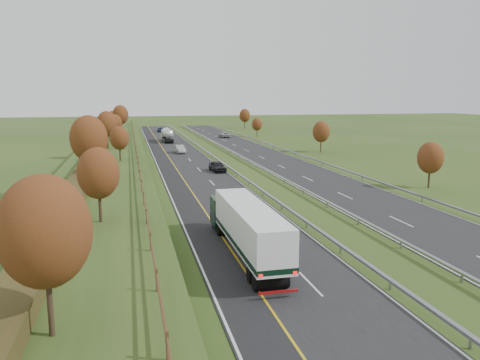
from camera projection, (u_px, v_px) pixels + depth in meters
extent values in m
plane|color=#2E4619|center=(229.00, 162.00, 84.82)|extent=(400.00, 400.00, 0.00)
cube|color=black|center=(182.00, 159.00, 87.78)|extent=(10.50, 200.00, 0.04)
cube|color=black|center=(266.00, 157.00, 91.54)|extent=(10.50, 200.00, 0.04)
cube|color=black|center=(162.00, 160.00, 86.93)|extent=(3.00, 200.00, 0.04)
cube|color=silver|center=(155.00, 160.00, 86.63)|extent=(0.15, 200.00, 0.01)
cube|color=gold|center=(170.00, 160.00, 87.27)|extent=(0.15, 200.00, 0.01)
cube|color=silver|center=(209.00, 158.00, 88.93)|extent=(0.15, 200.00, 0.01)
cube|color=silver|center=(241.00, 157.00, 90.39)|extent=(0.15, 200.00, 0.01)
cube|color=silver|center=(291.00, 156.00, 92.69)|extent=(0.15, 200.00, 0.01)
cube|color=silver|center=(310.00, 283.00, 29.66)|extent=(0.15, 4.00, 0.01)
cube|color=silver|center=(259.00, 231.00, 41.15)|extent=(0.15, 4.00, 0.01)
cube|color=silver|center=(401.00, 221.00, 44.34)|extent=(0.15, 4.00, 0.01)
cube|color=silver|center=(230.00, 201.00, 52.64)|extent=(0.15, 4.00, 0.01)
cube|color=silver|center=(345.00, 195.00, 55.83)|extent=(0.15, 4.00, 0.01)
cube|color=silver|center=(212.00, 183.00, 64.13)|extent=(0.15, 4.00, 0.01)
cube|color=silver|center=(308.00, 178.00, 67.32)|extent=(0.15, 4.00, 0.01)
cube|color=silver|center=(199.00, 169.00, 75.62)|extent=(0.15, 4.00, 0.01)
cube|color=silver|center=(281.00, 166.00, 78.80)|extent=(0.15, 4.00, 0.01)
cube|color=silver|center=(190.00, 160.00, 87.11)|extent=(0.15, 4.00, 0.01)
cube|color=silver|center=(262.00, 157.00, 90.29)|extent=(0.15, 4.00, 0.01)
cube|color=silver|center=(182.00, 152.00, 98.59)|extent=(0.15, 4.00, 0.01)
cube|color=silver|center=(247.00, 150.00, 101.78)|extent=(0.15, 4.00, 0.01)
cube|color=silver|center=(177.00, 146.00, 110.08)|extent=(0.15, 4.00, 0.01)
cube|color=silver|center=(234.00, 145.00, 113.27)|extent=(0.15, 4.00, 0.01)
cube|color=silver|center=(172.00, 142.00, 121.57)|extent=(0.15, 4.00, 0.01)
cube|color=silver|center=(225.00, 140.00, 124.76)|extent=(0.15, 4.00, 0.01)
cube|color=silver|center=(168.00, 138.00, 133.06)|extent=(0.15, 4.00, 0.01)
cube|color=silver|center=(216.00, 137.00, 136.25)|extent=(0.15, 4.00, 0.01)
cube|color=silver|center=(165.00, 134.00, 144.55)|extent=(0.15, 4.00, 0.01)
cube|color=silver|center=(209.00, 133.00, 147.74)|extent=(0.15, 4.00, 0.01)
cube|color=silver|center=(162.00, 131.00, 156.04)|extent=(0.15, 4.00, 0.01)
cube|color=silver|center=(203.00, 131.00, 159.23)|extent=(0.15, 4.00, 0.01)
cube|color=silver|center=(160.00, 129.00, 167.53)|extent=(0.15, 4.00, 0.01)
cube|color=silver|center=(198.00, 128.00, 170.72)|extent=(0.15, 4.00, 0.01)
cube|color=silver|center=(158.00, 127.00, 179.02)|extent=(0.15, 4.00, 0.01)
cube|color=silver|center=(194.00, 126.00, 182.20)|extent=(0.15, 4.00, 0.01)
cube|color=#2E4619|center=(110.00, 156.00, 84.65)|extent=(12.00, 200.00, 2.00)
cube|color=#363616|center=(98.00, 148.00, 83.92)|extent=(2.20, 180.00, 1.10)
cube|color=#422B19|center=(135.00, 147.00, 85.40)|extent=(0.08, 184.00, 0.10)
cube|color=#422B19|center=(135.00, 145.00, 85.33)|extent=(0.08, 184.00, 0.10)
cube|color=#422B19|center=(167.00, 346.00, 17.41)|extent=(0.12, 0.12, 1.20)
cube|color=#422B19|center=(157.00, 280.00, 23.64)|extent=(0.12, 0.12, 1.20)
cube|color=#422B19|center=(151.00, 242.00, 29.86)|extent=(0.12, 0.12, 1.20)
cube|color=#422B19|center=(147.00, 216.00, 36.08)|extent=(0.12, 0.12, 1.20)
cube|color=#422B19|center=(144.00, 199.00, 42.31)|extent=(0.12, 0.12, 1.20)
cube|color=#422B19|center=(142.00, 186.00, 48.53)|extent=(0.12, 0.12, 1.20)
cube|color=#422B19|center=(140.00, 175.00, 54.75)|extent=(0.12, 0.12, 1.20)
cube|color=#422B19|center=(139.00, 167.00, 60.98)|extent=(0.12, 0.12, 1.20)
cube|color=#422B19|center=(138.00, 161.00, 67.20)|extent=(0.12, 0.12, 1.20)
cube|color=#422B19|center=(137.00, 155.00, 73.42)|extent=(0.12, 0.12, 1.20)
cube|color=#422B19|center=(136.00, 150.00, 79.65)|extent=(0.12, 0.12, 1.20)
cube|color=#422B19|center=(135.00, 147.00, 85.87)|extent=(0.12, 0.12, 1.20)
cube|color=#422B19|center=(135.00, 143.00, 92.09)|extent=(0.12, 0.12, 1.20)
cube|color=#422B19|center=(134.00, 140.00, 98.31)|extent=(0.12, 0.12, 1.20)
cube|color=#422B19|center=(134.00, 137.00, 104.54)|extent=(0.12, 0.12, 1.20)
cube|color=#422B19|center=(134.00, 135.00, 110.76)|extent=(0.12, 0.12, 1.20)
cube|color=#422B19|center=(133.00, 133.00, 116.98)|extent=(0.12, 0.12, 1.20)
cube|color=#422B19|center=(133.00, 131.00, 123.21)|extent=(0.12, 0.12, 1.20)
cube|color=#422B19|center=(133.00, 129.00, 129.43)|extent=(0.12, 0.12, 1.20)
cube|color=#422B19|center=(132.00, 128.00, 135.65)|extent=(0.12, 0.12, 1.20)
cube|color=#422B19|center=(132.00, 127.00, 141.88)|extent=(0.12, 0.12, 1.20)
cube|color=#422B19|center=(132.00, 125.00, 148.10)|extent=(0.12, 0.12, 1.20)
cube|color=#422B19|center=(132.00, 124.00, 154.32)|extent=(0.12, 0.12, 1.20)
cube|color=#422B19|center=(132.00, 123.00, 160.55)|extent=(0.12, 0.12, 1.20)
cube|color=#422B19|center=(131.00, 122.00, 166.77)|extent=(0.12, 0.12, 1.20)
cube|color=#422B19|center=(131.00, 121.00, 172.99)|extent=(0.12, 0.12, 1.20)
cube|color=gray|center=(212.00, 155.00, 88.97)|extent=(0.32, 200.00, 0.18)
cube|color=gray|center=(470.00, 344.00, 22.02)|extent=(0.10, 0.14, 0.56)
cube|color=gray|center=(390.00, 286.00, 28.72)|extent=(0.10, 0.14, 0.56)
cube|color=gray|center=(341.00, 250.00, 35.42)|extent=(0.10, 0.14, 0.56)
cube|color=gray|center=(307.00, 225.00, 42.12)|extent=(0.10, 0.14, 0.56)
cube|color=gray|center=(282.00, 208.00, 48.82)|extent=(0.10, 0.14, 0.56)
cube|color=gray|center=(263.00, 194.00, 55.53)|extent=(0.10, 0.14, 0.56)
cube|color=gray|center=(249.00, 183.00, 62.23)|extent=(0.10, 0.14, 0.56)
cube|color=gray|center=(237.00, 175.00, 68.93)|extent=(0.10, 0.14, 0.56)
cube|color=gray|center=(227.00, 168.00, 75.63)|extent=(0.10, 0.14, 0.56)
cube|color=gray|center=(219.00, 162.00, 82.33)|extent=(0.10, 0.14, 0.56)
cube|color=gray|center=(212.00, 157.00, 89.04)|extent=(0.10, 0.14, 0.56)
cube|color=gray|center=(206.00, 153.00, 95.74)|extent=(0.10, 0.14, 0.56)
cube|color=gray|center=(201.00, 149.00, 102.44)|extent=(0.10, 0.14, 0.56)
cube|color=gray|center=(196.00, 146.00, 109.14)|extent=(0.10, 0.14, 0.56)
cube|color=gray|center=(192.00, 143.00, 115.84)|extent=(0.10, 0.14, 0.56)
cube|color=gray|center=(189.00, 140.00, 122.54)|extent=(0.10, 0.14, 0.56)
cube|color=gray|center=(186.00, 138.00, 129.25)|extent=(0.10, 0.14, 0.56)
cube|color=gray|center=(183.00, 136.00, 135.95)|extent=(0.10, 0.14, 0.56)
cube|color=gray|center=(180.00, 134.00, 142.65)|extent=(0.10, 0.14, 0.56)
cube|color=gray|center=(178.00, 132.00, 149.35)|extent=(0.10, 0.14, 0.56)
cube|color=gray|center=(176.00, 131.00, 156.05)|extent=(0.10, 0.14, 0.56)
cube|color=gray|center=(174.00, 129.00, 162.76)|extent=(0.10, 0.14, 0.56)
cube|color=gray|center=(172.00, 128.00, 169.46)|extent=(0.10, 0.14, 0.56)
cube|color=gray|center=(170.00, 127.00, 176.16)|extent=(0.10, 0.14, 0.56)
cube|color=gray|center=(169.00, 126.00, 182.86)|extent=(0.10, 0.14, 0.56)
cube|color=gray|center=(238.00, 155.00, 90.14)|extent=(0.32, 200.00, 0.18)
cube|color=gray|center=(462.00, 278.00, 29.88)|extent=(0.10, 0.14, 0.56)
cube|color=gray|center=(401.00, 245.00, 36.58)|extent=(0.10, 0.14, 0.56)
cube|color=gray|center=(358.00, 222.00, 43.28)|extent=(0.10, 0.14, 0.56)
cube|color=gray|center=(327.00, 205.00, 49.99)|extent=(0.10, 0.14, 0.56)
cube|color=gray|center=(304.00, 192.00, 56.69)|extent=(0.10, 0.14, 0.56)
cube|color=gray|center=(285.00, 182.00, 63.39)|extent=(0.10, 0.14, 0.56)
cube|color=gray|center=(270.00, 174.00, 70.09)|extent=(0.10, 0.14, 0.56)
cube|color=gray|center=(257.00, 167.00, 76.79)|extent=(0.10, 0.14, 0.56)
cube|color=gray|center=(247.00, 161.00, 83.49)|extent=(0.10, 0.14, 0.56)
cube|color=gray|center=(238.00, 156.00, 90.20)|extent=(0.10, 0.14, 0.56)
cube|color=gray|center=(230.00, 152.00, 96.90)|extent=(0.10, 0.14, 0.56)
cube|color=gray|center=(224.00, 148.00, 103.60)|extent=(0.10, 0.14, 0.56)
cube|color=gray|center=(218.00, 145.00, 110.30)|extent=(0.10, 0.14, 0.56)
cube|color=gray|center=(213.00, 142.00, 117.00)|extent=(0.10, 0.14, 0.56)
cube|color=gray|center=(208.00, 140.00, 123.71)|extent=(0.10, 0.14, 0.56)
cube|color=gray|center=(204.00, 138.00, 130.41)|extent=(0.10, 0.14, 0.56)
cube|color=gray|center=(200.00, 136.00, 137.11)|extent=(0.10, 0.14, 0.56)
cube|color=gray|center=(197.00, 134.00, 143.81)|extent=(0.10, 0.14, 0.56)
cube|color=gray|center=(194.00, 132.00, 150.51)|extent=(0.10, 0.14, 0.56)
cube|color=gray|center=(191.00, 131.00, 157.21)|extent=(0.10, 0.14, 0.56)
cube|color=gray|center=(188.00, 129.00, 163.92)|extent=(0.10, 0.14, 0.56)
cube|color=gray|center=(186.00, 128.00, 170.62)|extent=(0.10, 0.14, 0.56)
cube|color=gray|center=(184.00, 127.00, 177.32)|extent=(0.10, 0.14, 0.56)
cube|color=gray|center=(182.00, 125.00, 184.02)|extent=(0.10, 0.14, 0.56)
cube|color=gray|center=(294.00, 153.00, 92.75)|extent=(0.32, 200.00, 0.18)
cube|color=gray|center=(422.00, 199.00, 52.60)|extent=(0.10, 0.14, 0.56)
cube|color=gray|center=(362.00, 178.00, 66.01)|extent=(0.10, 0.14, 0.56)
cube|color=gray|center=(323.00, 164.00, 79.41)|extent=(0.10, 0.14, 0.56)
cube|color=gray|center=(294.00, 155.00, 92.82)|extent=(0.10, 0.14, 0.56)
cube|color=gray|center=(273.00, 147.00, 106.22)|extent=(0.10, 0.14, 0.56)
cube|color=gray|center=(257.00, 141.00, 119.62)|extent=(0.10, 0.14, 0.56)
cube|color=gray|center=(244.00, 137.00, 133.03)|extent=(0.10, 0.14, 0.56)
cube|color=gray|center=(233.00, 133.00, 146.43)|extent=(0.10, 0.14, 0.56)
cube|color=gray|center=(224.00, 130.00, 159.83)|extent=(0.10, 0.14, 0.56)
cube|color=gray|center=(217.00, 127.00, 173.24)|extent=(0.10, 0.14, 0.56)
cube|color=gray|center=(210.00, 125.00, 186.64)|extent=(0.10, 0.14, 0.56)
cylinder|color=#2D2116|center=(50.00, 304.00, 19.12)|extent=(0.24, 0.24, 2.79)
ellipsoid|color=#572913|center=(44.00, 232.00, 18.58)|extent=(3.72, 3.72, 4.65)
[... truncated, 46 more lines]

